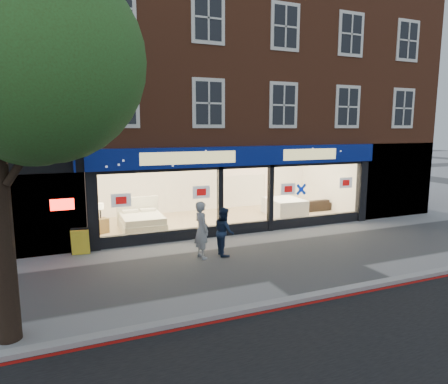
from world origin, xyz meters
TOP-DOWN VIEW (x-y plane):
  - ground at (0.00, 0.00)m, footprint 120.00×120.00m
  - kerb_line at (0.00, -3.10)m, footprint 60.00×0.10m
  - kerb_stone at (0.00, -2.90)m, footprint 60.00×0.25m
  - showroom_floor at (0.00, 5.25)m, footprint 11.00×4.50m
  - building at (-0.02, 6.93)m, footprint 19.00×8.26m
  - display_bed at (-3.59, 4.87)m, footprint 1.66×2.01m
  - bedside_table at (-5.10, 4.85)m, footprint 0.59×0.59m
  - mattress_stack at (2.86, 4.96)m, footprint 1.49×1.86m
  - sofa at (4.60, 5.24)m, footprint 1.79×0.71m
  - a_board at (-5.95, 2.70)m, footprint 0.60×0.43m
  - pedestrian_grey at (-2.53, 0.94)m, footprint 0.49×0.68m
  - pedestrian_blue at (-1.78, 0.94)m, footprint 0.65×0.80m

SIDE VIEW (x-z plane):
  - ground at x=0.00m, z-range 0.00..0.00m
  - kerb_line at x=0.00m, z-range 0.00..0.01m
  - showroom_floor at x=0.00m, z-range 0.00..0.10m
  - kerb_stone at x=0.00m, z-range 0.00..0.12m
  - sofa at x=4.60m, z-range 0.10..0.62m
  - bedside_table at x=-5.10m, z-range 0.10..0.65m
  - display_bed at x=-3.59m, z-range -0.14..0.97m
  - a_board at x=-5.95m, z-range 0.00..0.84m
  - mattress_stack at x=2.86m, z-range 0.10..0.81m
  - pedestrian_blue at x=-1.78m, z-range 0.00..1.51m
  - pedestrian_grey at x=-2.53m, z-range 0.00..1.76m
  - building at x=-0.02m, z-range 1.52..11.82m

